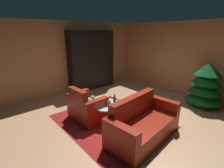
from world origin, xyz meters
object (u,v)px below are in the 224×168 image
Objects in this scene: decorated_tree at (206,85)px; bottle_on_table at (115,101)px; coffee_table at (106,106)px; book_stack_on_table at (107,103)px; couch_red at (143,124)px; bookshelf_unit at (95,62)px; armchair_red at (86,108)px.

bottle_on_table is at bearing -111.46° from decorated_tree.
bottle_on_table reaches higher than coffee_table.
book_stack_on_table is at bearing -139.35° from bottle_on_table.
bottle_on_table is (-0.87, -0.04, 0.28)m from couch_red.
bookshelf_unit is 2.84m from book_stack_on_table.
book_stack_on_table is 3.13m from decorated_tree.
decorated_tree reaches higher than coffee_table.
bottle_on_table is at bearing 40.32° from coffee_table.
bookshelf_unit reaches higher than decorated_tree.
bookshelf_unit reaches higher than couch_red.
decorated_tree reaches higher than armchair_red.
bottle_on_table is at bearing -177.54° from couch_red.
couch_red reaches higher than coffee_table.
coffee_table is at bearing -146.12° from book_stack_on_table.
decorated_tree is at bearing 22.60° from bookshelf_unit.
decorated_tree is at bearing 66.77° from coffee_table.
book_stack_on_table is at bearing -170.85° from couch_red.
book_stack_on_table is at bearing -113.13° from decorated_tree.
bookshelf_unit is at bearing 139.63° from armchair_red.
decorated_tree is at bearing 62.81° from armchair_red.
coffee_table is at bearing 39.06° from armchair_red.
armchair_red is 1.32× the size of coffee_table.
decorated_tree reaches higher than book_stack_on_table.
bookshelf_unit is 7.65× the size of bottle_on_table.
book_stack_on_table is (0.01, 0.01, 0.09)m from coffee_table.
bookshelf_unit is 3.05× the size of coffee_table.
couch_red is at bearing 19.38° from armchair_red.
decorated_tree is (0.21, 2.71, 0.38)m from couch_red.
armchair_red is at bearing -140.59° from bottle_on_table.
bookshelf_unit reaches higher than book_stack_on_table.
couch_red is at bearing -94.38° from decorated_tree.
armchair_red is 3.31× the size of bottle_on_table.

